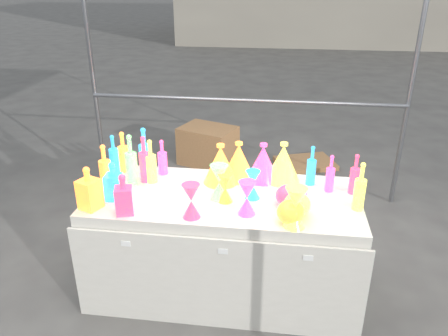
# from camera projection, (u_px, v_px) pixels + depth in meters

# --- Properties ---
(ground) EXTENTS (80.00, 80.00, 0.00)m
(ground) POSITION_uv_depth(u_px,v_px,m) (224.00, 285.00, 3.23)
(ground) COLOR slate
(ground) RESTS_ON ground
(display_table) EXTENTS (1.84, 0.83, 0.75)m
(display_table) POSITION_uv_depth(u_px,v_px,m) (224.00, 243.00, 3.07)
(display_table) COLOR silver
(display_table) RESTS_ON ground
(cardboard_box_closed) EXTENTS (0.74, 0.64, 0.45)m
(cardboard_box_closed) POSITION_uv_depth(u_px,v_px,m) (208.00, 145.00, 5.20)
(cardboard_box_closed) COLOR #AA784D
(cardboard_box_closed) RESTS_ON ground
(cardboard_box_flat) EXTENTS (0.78, 0.67, 0.06)m
(cardboard_box_flat) POSITION_uv_depth(u_px,v_px,m) (305.00, 163.00, 5.21)
(cardboard_box_flat) COLOR #AA784D
(cardboard_box_flat) RESTS_ON ground
(bottle_0) EXTENTS (0.10, 0.10, 0.31)m
(bottle_0) POSITION_uv_depth(u_px,v_px,m) (123.00, 152.00, 3.22)
(bottle_0) COLOR red
(bottle_0) RESTS_ON display_table
(bottle_1) EXTENTS (0.08, 0.08, 0.30)m
(bottle_1) POSITION_uv_depth(u_px,v_px,m) (114.00, 154.00, 3.20)
(bottle_1) COLOR #188527
(bottle_1) RESTS_ON display_table
(bottle_2) EXTENTS (0.09, 0.09, 0.34)m
(bottle_2) POSITION_uv_depth(u_px,v_px,m) (144.00, 159.00, 3.05)
(bottle_2) COLOR #E24817
(bottle_2) RESTS_ON display_table
(bottle_3) EXTENTS (0.07, 0.07, 0.27)m
(bottle_3) POSITION_uv_depth(u_px,v_px,m) (162.00, 157.00, 3.18)
(bottle_3) COLOR blue
(bottle_3) RESTS_ON display_table
(bottle_4) EXTENTS (0.10, 0.10, 0.32)m
(bottle_4) POSITION_uv_depth(u_px,v_px,m) (151.00, 161.00, 3.05)
(bottle_4) COLOR #11606F
(bottle_4) RESTS_ON display_table
(bottle_5) EXTENTS (0.10, 0.10, 0.37)m
(bottle_5) POSITION_uv_depth(u_px,v_px,m) (131.00, 160.00, 3.00)
(bottle_5) COLOR #C427BE
(bottle_5) RESTS_ON display_table
(bottle_6) EXTENTS (0.11, 0.11, 0.32)m
(bottle_6) POSITION_uv_depth(u_px,v_px,m) (105.00, 166.00, 2.97)
(bottle_6) COLOR red
(bottle_6) RESTS_ON display_table
(bottle_7) EXTENTS (0.11, 0.11, 0.36)m
(bottle_7) POSITION_uv_depth(u_px,v_px,m) (145.00, 151.00, 3.16)
(bottle_7) COLOR #188527
(bottle_7) RESTS_ON display_table
(decanter_0) EXTENTS (0.15, 0.15, 0.28)m
(decanter_0) POSITION_uv_depth(u_px,v_px,m) (89.00, 188.00, 2.71)
(decanter_0) COLOR red
(decanter_0) RESTS_ON display_table
(decanter_1) EXTENTS (0.13, 0.13, 0.26)m
(decanter_1) POSITION_uv_depth(u_px,v_px,m) (124.00, 194.00, 2.66)
(decanter_1) COLOR #E24817
(decanter_1) RESTS_ON display_table
(decanter_2) EXTENTS (0.11, 0.11, 0.26)m
(decanter_2) POSITION_uv_depth(u_px,v_px,m) (113.00, 181.00, 2.82)
(decanter_2) COLOR #188527
(decanter_2) RESTS_ON display_table
(hourglass_0) EXTENTS (0.11, 0.11, 0.22)m
(hourglass_0) POSITION_uv_depth(u_px,v_px,m) (191.00, 201.00, 2.62)
(hourglass_0) COLOR #E24817
(hourglass_0) RESTS_ON display_table
(hourglass_1) EXTENTS (0.14, 0.14, 0.22)m
(hourglass_1) POSITION_uv_depth(u_px,v_px,m) (247.00, 198.00, 2.65)
(hourglass_1) COLOR blue
(hourglass_1) RESTS_ON display_table
(hourglass_2) EXTENTS (0.16, 0.16, 0.25)m
(hourglass_2) POSITION_uv_depth(u_px,v_px,m) (295.00, 208.00, 2.51)
(hourglass_2) COLOR #11606F
(hourglass_2) RESTS_ON display_table
(hourglass_3) EXTENTS (0.16, 0.16, 0.24)m
(hourglass_3) POSITION_uv_depth(u_px,v_px,m) (219.00, 182.00, 2.83)
(hourglass_3) COLOR #C427BE
(hourglass_3) RESTS_ON display_table
(hourglass_4) EXTENTS (0.13, 0.13, 0.19)m
(hourglass_4) POSITION_uv_depth(u_px,v_px,m) (225.00, 188.00, 2.81)
(hourglass_4) COLOR red
(hourglass_4) RESTS_ON display_table
(hourglass_5) EXTENTS (0.12, 0.12, 0.20)m
(hourglass_5) POSITION_uv_depth(u_px,v_px,m) (253.00, 185.00, 2.84)
(hourglass_5) COLOR #188527
(hourglass_5) RESTS_ON display_table
(globe_0) EXTENTS (0.19, 0.19, 0.13)m
(globe_0) POSITION_uv_depth(u_px,v_px,m) (291.00, 213.00, 2.57)
(globe_0) COLOR red
(globe_0) RESTS_ON display_table
(globe_1) EXTENTS (0.18, 0.18, 0.13)m
(globe_1) POSITION_uv_depth(u_px,v_px,m) (297.00, 206.00, 2.66)
(globe_1) COLOR #11606F
(globe_1) RESTS_ON display_table
(globe_2) EXTENTS (0.17, 0.17, 0.13)m
(globe_2) POSITION_uv_depth(u_px,v_px,m) (288.00, 197.00, 2.77)
(globe_2) COLOR #E24817
(globe_2) RESTS_ON display_table
(globe_3) EXTENTS (0.21, 0.21, 0.13)m
(globe_3) POSITION_uv_depth(u_px,v_px,m) (294.00, 197.00, 2.77)
(globe_3) COLOR blue
(globe_3) RESTS_ON display_table
(lampshade_0) EXTENTS (0.30, 0.30, 0.28)m
(lampshade_0) POSITION_uv_depth(u_px,v_px,m) (239.00, 160.00, 3.11)
(lampshade_0) COLOR yellow
(lampshade_0) RESTS_ON display_table
(lampshade_1) EXTENTS (0.31, 0.31, 0.29)m
(lampshade_1) POSITION_uv_depth(u_px,v_px,m) (221.00, 163.00, 3.05)
(lampshade_1) COLOR yellow
(lampshade_1) RESTS_ON display_table
(lampshade_2) EXTENTS (0.25, 0.25, 0.28)m
(lampshade_2) POSITION_uv_depth(u_px,v_px,m) (263.00, 162.00, 3.09)
(lampshade_2) COLOR blue
(lampshade_2) RESTS_ON display_table
(lampshade_3) EXTENTS (0.32, 0.32, 0.29)m
(lampshade_3) POSITION_uv_depth(u_px,v_px,m) (283.00, 162.00, 3.07)
(lampshade_3) COLOR #11606F
(lampshade_3) RESTS_ON display_table
(bottle_8) EXTENTS (0.08, 0.08, 0.29)m
(bottle_8) POSITION_uv_depth(u_px,v_px,m) (312.00, 165.00, 3.02)
(bottle_8) COLOR #188527
(bottle_8) RESTS_ON display_table
(bottle_9) EXTENTS (0.08, 0.08, 0.28)m
(bottle_9) POSITION_uv_depth(u_px,v_px,m) (355.00, 174.00, 2.89)
(bottle_9) COLOR #E24817
(bottle_9) RESTS_ON display_table
(bottle_10) EXTENTS (0.07, 0.07, 0.26)m
(bottle_10) POSITION_uv_depth(u_px,v_px,m) (330.00, 173.00, 2.92)
(bottle_10) COLOR blue
(bottle_10) RESTS_ON display_table
(bottle_11) EXTENTS (0.10, 0.10, 0.32)m
(bottle_11) POSITION_uv_depth(u_px,v_px,m) (360.00, 186.00, 2.69)
(bottle_11) COLOR #11606F
(bottle_11) RESTS_ON display_table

